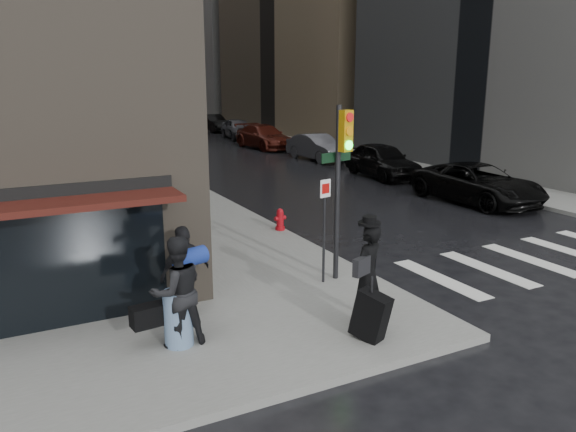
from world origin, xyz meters
The scene contains 16 objects.
ground centered at (0.00, 0.00, 0.00)m, with size 140.00×140.00×0.00m, color black.
sidewalk_left centered at (0.00, 27.00, 0.07)m, with size 4.00×50.00×0.15m, color slate.
sidewalk_right centered at (13.50, 27.00, 0.07)m, with size 3.00×50.00×0.15m, color slate.
crosswalk centered at (7.50, 1.00, 0.00)m, with size 8.50×3.00×0.01m.
bldg_right_far centered at (26.00, 58.00, 12.50)m, with size 22.00×20.00×25.00m, color gray.
man_overcoat centered at (0.18, -0.60, 1.06)m, with size 1.09×1.43×2.18m.
man_jeans centered at (-3.28, 0.29, 1.16)m, with size 1.47×0.87×2.02m.
man_greycoat centered at (-2.77, 1.40, 1.09)m, with size 1.18×0.75×1.88m.
traffic_light centered at (1.03, 1.80, 2.77)m, with size 0.99×0.56×4.06m.
fire_hydrant centered at (1.80, 6.36, 0.46)m, with size 0.39×0.30×0.69m.
parked_car_0 centered at (10.68, 6.88, 0.76)m, with size 2.52×5.47×1.52m, color black.
parked_car_1 centered at (10.85, 13.29, 0.83)m, with size 1.97×4.89×1.67m, color black.
parked_car_2 centered at (10.96, 19.70, 0.75)m, with size 1.59×4.57×1.51m, color #45454A.
parked_car_3 centered at (10.48, 26.11, 0.79)m, with size 2.21×5.45×1.58m, color #41130D.
parked_car_4 centered at (11.22, 32.52, 0.79)m, with size 1.88×4.66×1.59m, color #3F4044.
parked_car_5 centered at (11.48, 38.93, 0.75)m, with size 1.59×4.56×1.50m, color black.
Camera 1 is at (-5.78, -8.78, 4.84)m, focal length 35.00 mm.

